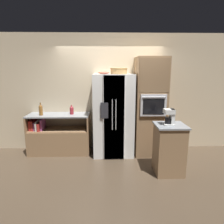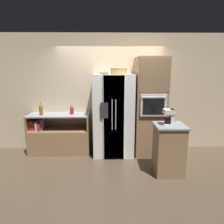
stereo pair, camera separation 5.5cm
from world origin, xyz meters
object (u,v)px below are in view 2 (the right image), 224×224
object	(u,v)px
fruit_bowl	(104,73)
wall_oven	(150,107)
refrigerator	(113,115)
bottle_short	(72,110)
wicker_basket	(119,71)
coffee_maker	(170,117)
bottle_tall	(41,109)

from	to	relation	value
fruit_bowl	wall_oven	bearing A→B (deg)	1.55
refrigerator	wall_oven	xyz separation A→B (m)	(0.84, 0.02, 0.19)
bottle_short	wicker_basket	bearing A→B (deg)	-4.70
fruit_bowl	coffee_maker	xyz separation A→B (m)	(1.22, -0.94, -0.78)
bottle_tall	coffee_maker	bearing A→B (deg)	-19.89
refrigerator	fruit_bowl	distance (m)	0.99
wicker_basket	fruit_bowl	xyz separation A→B (m)	(-0.33, -0.02, -0.04)
fruit_bowl	wicker_basket	bearing A→B (deg)	3.51
wall_oven	coffee_maker	distance (m)	0.98
wall_oven	fruit_bowl	world-z (taller)	wall_oven
wicker_basket	fruit_bowl	world-z (taller)	wicker_basket
bottle_tall	coffee_maker	xyz separation A→B (m)	(2.67, -0.97, 0.05)
bottle_tall	bottle_short	world-z (taller)	bottle_tall
wall_oven	coffee_maker	bearing A→B (deg)	-80.33
fruit_bowl	bottle_short	world-z (taller)	fruit_bowl
wicker_basket	bottle_tall	world-z (taller)	wicker_basket
fruit_bowl	bottle_tall	world-z (taller)	fruit_bowl
bottle_short	coffee_maker	world-z (taller)	coffee_maker
wicker_basket	bottle_short	size ratio (longest dim) A/B	1.78
wall_oven	refrigerator	bearing A→B (deg)	-178.58
bottle_short	coffee_maker	bearing A→B (deg)	-27.94
refrigerator	bottle_short	size ratio (longest dim) A/B	8.65
wall_oven	bottle_tall	world-z (taller)	wall_oven
bottle_tall	wicker_basket	bearing A→B (deg)	-0.14
wicker_basket	bottle_short	distance (m)	1.42
refrigerator	bottle_short	world-z (taller)	refrigerator
refrigerator	bottle_tall	size ratio (longest dim) A/B	6.41
wall_oven	bottle_short	size ratio (longest dim) A/B	10.36
refrigerator	coffee_maker	xyz separation A→B (m)	(1.01, -0.95, 0.19)
wicker_basket	fruit_bowl	size ratio (longest dim) A/B	1.56
bottle_tall	coffee_maker	distance (m)	2.84
bottle_short	wall_oven	bearing A→B (deg)	-2.57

